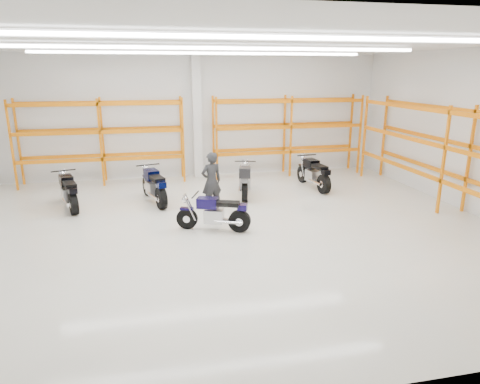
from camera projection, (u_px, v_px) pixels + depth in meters
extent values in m
plane|color=beige|center=(226.00, 229.00, 10.87)|extent=(14.00, 14.00, 0.00)
cube|color=silver|center=(197.00, 116.00, 15.91)|extent=(14.00, 0.02, 4.50)
cube|color=silver|center=(322.00, 227.00, 4.62)|extent=(14.00, 0.02, 4.50)
cube|color=silver|center=(477.00, 133.00, 11.67)|extent=(0.02, 12.00, 4.50)
cube|color=white|center=(224.00, 42.00, 9.65)|extent=(14.00, 12.00, 0.02)
cube|color=white|center=(256.00, 37.00, 6.85)|extent=(10.00, 0.22, 0.10)
cube|color=white|center=(220.00, 48.00, 10.15)|extent=(10.00, 0.22, 0.10)
cube|color=white|center=(204.00, 53.00, 12.97)|extent=(10.00, 0.22, 0.10)
cylinder|color=black|center=(187.00, 219.00, 10.82)|extent=(0.54, 0.30, 0.54)
cylinder|color=black|center=(240.00, 221.00, 10.61)|extent=(0.58, 0.35, 0.56)
cylinder|color=silver|center=(187.00, 219.00, 10.82)|extent=(0.21, 0.18, 0.18)
cylinder|color=silver|center=(240.00, 221.00, 10.61)|extent=(0.25, 0.24, 0.20)
cube|color=#110B3A|center=(187.00, 209.00, 10.75)|extent=(0.35, 0.24, 0.05)
cube|color=#B7B7BC|center=(214.00, 216.00, 10.68)|extent=(0.55, 0.47, 0.34)
cube|color=#A5A5AA|center=(227.00, 220.00, 10.66)|extent=(0.63, 0.33, 0.07)
cube|color=#110B3A|center=(207.00, 203.00, 10.62)|extent=(0.58, 0.47, 0.25)
cube|color=black|center=(227.00, 204.00, 10.54)|extent=(0.65, 0.47, 0.11)
cube|color=#110B3A|center=(242.00, 207.00, 10.50)|extent=(0.29, 0.27, 0.14)
cylinder|color=black|center=(195.00, 195.00, 10.61)|extent=(0.26, 0.60, 0.03)
sphere|color=silver|center=(185.00, 200.00, 10.69)|extent=(0.17, 0.17, 0.17)
cylinder|color=silver|center=(228.00, 222.00, 10.51)|extent=(0.66, 0.32, 0.08)
cylinder|color=black|center=(65.00, 192.00, 13.13)|extent=(0.30, 0.60, 0.60)
cylinder|color=black|center=(74.00, 204.00, 11.89)|extent=(0.37, 0.64, 0.62)
cylinder|color=silver|center=(65.00, 192.00, 13.13)|extent=(0.20, 0.23, 0.20)
cylinder|color=silver|center=(74.00, 204.00, 11.89)|extent=(0.26, 0.27, 0.22)
cube|color=black|center=(63.00, 182.00, 13.04)|extent=(0.26, 0.39, 0.06)
cube|color=#B7B7BC|center=(69.00, 194.00, 12.45)|extent=(0.50, 0.60, 0.38)
cube|color=#A5A5AA|center=(71.00, 201.00, 12.16)|extent=(0.34, 0.70, 0.08)
cube|color=black|center=(66.00, 180.00, 12.50)|extent=(0.50, 0.64, 0.28)
cube|color=black|center=(70.00, 184.00, 12.03)|extent=(0.49, 0.72, 0.12)
cube|color=black|center=(73.00, 190.00, 11.71)|extent=(0.29, 0.32, 0.16)
cylinder|color=black|center=(63.00, 171.00, 12.72)|extent=(0.67, 0.26, 0.04)
sphere|color=silver|center=(62.00, 174.00, 13.01)|extent=(0.19, 0.19, 0.19)
cylinder|color=silver|center=(66.00, 202.00, 12.05)|extent=(0.32, 0.74, 0.09)
cylinder|color=black|center=(147.00, 186.00, 13.72)|extent=(0.28, 0.64, 0.62)
cylinder|color=black|center=(161.00, 198.00, 12.37)|extent=(0.35, 0.67, 0.65)
cylinder|color=silver|center=(147.00, 186.00, 13.72)|extent=(0.19, 0.24, 0.21)
cylinder|color=silver|center=(161.00, 198.00, 12.37)|extent=(0.26, 0.28, 0.23)
cube|color=#040A38|center=(146.00, 177.00, 13.63)|extent=(0.25, 0.40, 0.06)
cube|color=#B7B7BC|center=(154.00, 188.00, 12.99)|extent=(0.50, 0.62, 0.40)
cube|color=#A5A5AA|center=(158.00, 195.00, 12.67)|extent=(0.31, 0.74, 0.08)
cube|color=#040A38|center=(151.00, 174.00, 13.04)|extent=(0.49, 0.65, 0.29)
cube|color=black|center=(157.00, 178.00, 12.54)|extent=(0.48, 0.74, 0.12)
cube|color=#040A38|center=(161.00, 185.00, 12.19)|extent=(0.29, 0.32, 0.17)
cylinder|color=black|center=(148.00, 165.00, 13.28)|extent=(0.71, 0.22, 0.04)
sphere|color=silver|center=(145.00, 168.00, 13.59)|extent=(0.20, 0.20, 0.20)
cylinder|color=silver|center=(153.00, 196.00, 12.57)|extent=(0.29, 0.78, 0.09)
cylinder|color=black|center=(245.00, 180.00, 14.50)|extent=(0.25, 0.61, 0.59)
cylinder|color=black|center=(245.00, 192.00, 13.07)|extent=(0.31, 0.64, 0.61)
cylinder|color=silver|center=(245.00, 180.00, 14.50)|extent=(0.18, 0.22, 0.20)
cylinder|color=silver|center=(245.00, 192.00, 13.07)|extent=(0.24, 0.26, 0.22)
cube|color=#9D9EA3|center=(245.00, 172.00, 14.42)|extent=(0.23, 0.38, 0.06)
cube|color=#B7B7BC|center=(245.00, 183.00, 13.73)|extent=(0.46, 0.58, 0.38)
cube|color=#A5A5AA|center=(245.00, 189.00, 13.39)|extent=(0.27, 0.70, 0.08)
cube|color=#9D9EA3|center=(245.00, 170.00, 13.80)|extent=(0.45, 0.62, 0.28)
cube|color=black|center=(245.00, 174.00, 13.26)|extent=(0.44, 0.70, 0.12)
cube|color=#9D9EA3|center=(245.00, 180.00, 12.88)|extent=(0.27, 0.30, 0.16)
cylinder|color=black|center=(245.00, 161.00, 14.06)|extent=(0.68, 0.19, 0.04)
sphere|color=silver|center=(245.00, 164.00, 14.39)|extent=(0.19, 0.19, 0.19)
cylinder|color=silver|center=(240.00, 189.00, 13.36)|extent=(0.26, 0.74, 0.09)
cube|color=black|center=(245.00, 172.00, 12.70)|extent=(0.41, 0.44, 0.30)
cylinder|color=black|center=(302.00, 174.00, 15.34)|extent=(0.19, 0.63, 0.62)
cylinder|color=black|center=(324.00, 184.00, 13.93)|extent=(0.26, 0.65, 0.64)
cylinder|color=silver|center=(302.00, 174.00, 15.34)|extent=(0.17, 0.22, 0.21)
cylinder|color=silver|center=(324.00, 184.00, 13.93)|extent=(0.23, 0.25, 0.23)
cube|color=black|center=(303.00, 166.00, 15.26)|extent=(0.20, 0.39, 0.06)
cube|color=#B7B7BC|center=(313.00, 176.00, 14.58)|extent=(0.43, 0.57, 0.39)
cube|color=#A5A5AA|center=(319.00, 181.00, 14.25)|extent=(0.21, 0.73, 0.08)
cube|color=black|center=(311.00, 163.00, 14.64)|extent=(0.41, 0.61, 0.29)
cube|color=black|center=(319.00, 167.00, 14.11)|extent=(0.38, 0.71, 0.12)
cube|color=black|center=(326.00, 172.00, 13.74)|extent=(0.26, 0.29, 0.16)
cylinder|color=black|center=(307.00, 155.00, 14.89)|extent=(0.72, 0.12, 0.04)
sphere|color=silver|center=(303.00, 158.00, 15.22)|extent=(0.20, 0.20, 0.20)
cylinder|color=silver|center=(315.00, 182.00, 14.16)|extent=(0.18, 0.78, 0.09)
imported|color=black|center=(211.00, 182.00, 12.13)|extent=(0.71, 0.58, 1.70)
cube|color=white|center=(197.00, 117.00, 15.74)|extent=(0.32, 0.32, 4.50)
cube|color=orange|center=(18.00, 142.00, 14.75)|extent=(0.07, 0.07, 3.00)
cube|color=orange|center=(12.00, 146.00, 14.00)|extent=(0.07, 0.07, 3.00)
cube|color=orange|center=(103.00, 140.00, 15.31)|extent=(0.07, 0.07, 3.00)
cube|color=orange|center=(101.00, 143.00, 14.56)|extent=(0.07, 0.07, 3.00)
cube|color=orange|center=(181.00, 137.00, 15.88)|extent=(0.07, 0.07, 3.00)
cube|color=orange|center=(183.00, 141.00, 15.12)|extent=(0.07, 0.07, 3.00)
cube|color=orange|center=(104.00, 155.00, 15.47)|extent=(5.60, 0.07, 0.12)
cube|color=orange|center=(102.00, 159.00, 14.72)|extent=(5.60, 0.07, 0.12)
cube|color=orange|center=(102.00, 129.00, 15.21)|extent=(5.60, 0.07, 0.12)
cube|color=orange|center=(100.00, 132.00, 14.46)|extent=(5.60, 0.07, 0.12)
cube|color=orange|center=(100.00, 102.00, 14.96)|extent=(5.60, 0.07, 0.12)
cube|color=orange|center=(97.00, 104.00, 14.20)|extent=(5.60, 0.07, 0.12)
cube|color=orange|center=(213.00, 136.00, 16.12)|extent=(0.07, 0.07, 3.00)
cube|color=orange|center=(217.00, 139.00, 15.37)|extent=(0.07, 0.07, 3.00)
cube|color=orange|center=(284.00, 134.00, 16.68)|extent=(0.07, 0.07, 3.00)
cube|color=orange|center=(291.00, 137.00, 15.93)|extent=(0.07, 0.07, 3.00)
cube|color=orange|center=(351.00, 132.00, 17.24)|extent=(0.07, 0.07, 3.00)
cube|color=orange|center=(360.00, 135.00, 16.49)|extent=(0.07, 0.07, 3.00)
cube|color=orange|center=(284.00, 148.00, 16.83)|extent=(5.60, 0.07, 0.12)
cube|color=orange|center=(290.00, 152.00, 16.08)|extent=(5.60, 0.07, 0.12)
cube|color=orange|center=(284.00, 124.00, 16.58)|extent=(5.60, 0.07, 0.12)
cube|color=orange|center=(291.00, 127.00, 15.83)|extent=(5.60, 0.07, 0.12)
cube|color=orange|center=(285.00, 100.00, 16.32)|extent=(5.60, 0.07, 0.12)
cube|color=orange|center=(292.00, 101.00, 15.57)|extent=(5.60, 0.07, 0.12)
cube|color=orange|center=(469.00, 160.00, 11.85)|extent=(0.07, 0.07, 3.00)
cube|color=orange|center=(444.00, 161.00, 11.69)|extent=(0.07, 0.07, 3.00)
cube|color=orange|center=(384.00, 136.00, 16.08)|extent=(0.07, 0.07, 3.00)
cube|color=orange|center=(364.00, 137.00, 15.92)|extent=(0.07, 0.07, 3.00)
cube|color=orange|center=(466.00, 179.00, 12.00)|extent=(0.07, 9.00, 0.12)
cube|color=orange|center=(441.00, 181.00, 11.84)|extent=(0.07, 9.00, 0.12)
cube|color=orange|center=(471.00, 146.00, 11.75)|extent=(0.07, 9.00, 0.12)
cube|color=orange|center=(445.00, 147.00, 11.59)|extent=(0.07, 9.00, 0.12)
cube|color=orange|center=(476.00, 112.00, 11.49)|extent=(0.07, 9.00, 0.12)
cube|color=orange|center=(450.00, 112.00, 11.33)|extent=(0.07, 9.00, 0.12)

